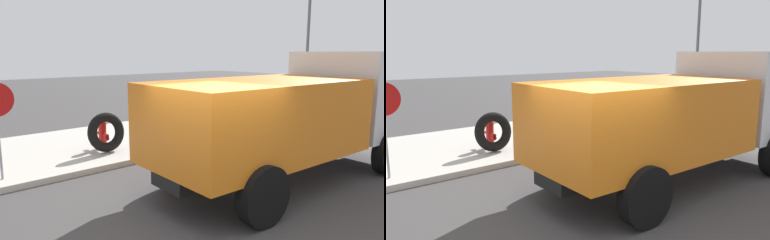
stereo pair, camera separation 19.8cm
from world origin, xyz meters
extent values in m
plane|color=#423F3F|center=(0.00, 0.00, 0.00)|extent=(80.00, 80.00, 0.00)
cube|color=#BCB7AD|center=(0.00, 6.50, 0.07)|extent=(36.00, 5.00, 0.15)
cylinder|color=red|center=(0.90, 5.63, 0.49)|extent=(0.23, 0.23, 0.67)
sphere|color=red|center=(0.90, 5.63, 0.89)|extent=(0.27, 0.27, 0.27)
cylinder|color=red|center=(0.90, 5.42, 0.57)|extent=(0.10, 0.19, 0.10)
cylinder|color=red|center=(0.90, 5.83, 0.57)|extent=(0.10, 0.19, 0.10)
cylinder|color=red|center=(0.90, 5.42, 0.49)|extent=(0.12, 0.19, 0.12)
torus|color=black|center=(0.77, 5.13, 0.73)|extent=(1.14, 0.46, 1.16)
cube|color=orange|center=(1.96, 0.63, 1.60)|extent=(4.91, 2.73, 1.60)
cube|color=silver|center=(5.56, 0.45, 1.90)|extent=(2.12, 2.59, 2.20)
cube|color=black|center=(3.06, 0.57, 0.67)|extent=(7.04, 1.23, 0.24)
cylinder|color=black|center=(5.42, 1.71, 0.55)|extent=(1.11, 0.35, 1.10)
cylinder|color=black|center=(0.82, 1.93, 0.55)|extent=(1.11, 0.35, 1.10)
cylinder|color=black|center=(0.70, -0.57, 0.55)|extent=(1.11, 0.35, 1.10)
cylinder|color=#595B5E|center=(10.17, 4.67, 2.90)|extent=(0.12, 0.12, 5.50)
camera|label=1|loc=(-4.18, -4.33, 2.98)|focal=34.78mm
camera|label=2|loc=(-4.03, -4.45, 2.98)|focal=34.78mm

